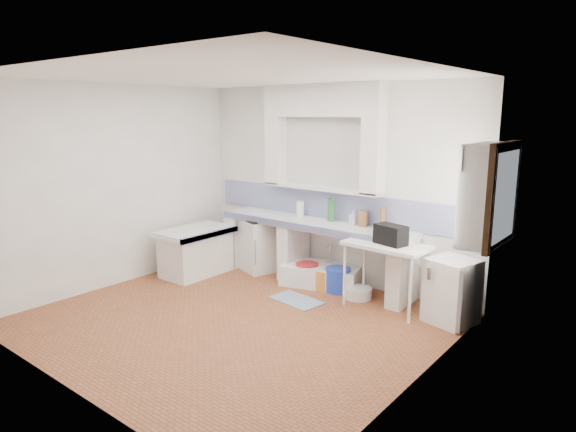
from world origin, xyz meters
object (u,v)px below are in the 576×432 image
Objects in this scene: side_table at (385,276)px; stove at (260,245)px; sink at (321,276)px; fridge at (452,291)px.

stove is at bearing 176.28° from side_table.
side_table is at bearing 13.04° from stove.
fridge is at bearing -21.15° from sink.
sink is at bearing 19.44° from stove.
stove is at bearing -167.67° from fridge.
stove is 0.79× the size of side_table.
side_table is at bearing -157.78° from fridge.
side_table is 1.32× the size of fridge.
fridge is (1.93, -0.14, 0.25)m from sink.
fridge is (3.09, -0.13, -0.02)m from stove.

